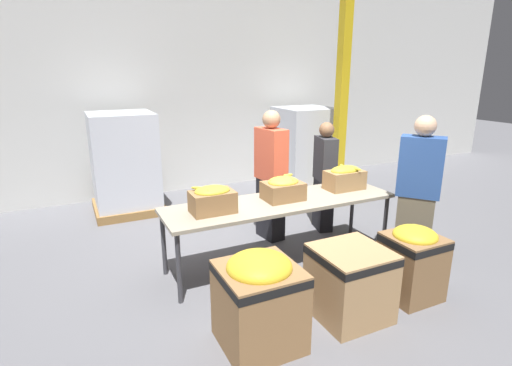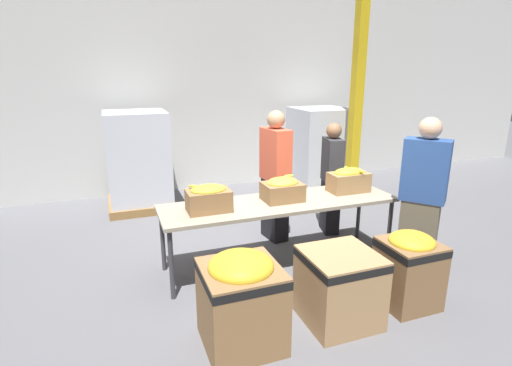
% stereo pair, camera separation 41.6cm
% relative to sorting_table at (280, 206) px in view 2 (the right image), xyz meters
% --- Properties ---
extents(ground_plane, '(30.00, 30.00, 0.00)m').
position_rel_sorting_table_xyz_m(ground_plane, '(0.00, 0.00, -0.73)').
color(ground_plane, slate).
extents(wall_back, '(16.00, 0.08, 4.00)m').
position_rel_sorting_table_xyz_m(wall_back, '(0.00, 3.49, 1.27)').
color(wall_back, silver).
rests_on(wall_back, ground_plane).
extents(sorting_table, '(2.74, 0.76, 0.79)m').
position_rel_sorting_table_xyz_m(sorting_table, '(0.00, 0.00, 0.00)').
color(sorting_table, '#9E937F').
rests_on(sorting_table, ground_plane).
extents(banana_box_0, '(0.46, 0.30, 0.29)m').
position_rel_sorting_table_xyz_m(banana_box_0, '(-0.84, -0.03, 0.20)').
color(banana_box_0, olive).
rests_on(banana_box_0, sorting_table).
extents(banana_box_1, '(0.45, 0.35, 0.28)m').
position_rel_sorting_table_xyz_m(banana_box_1, '(0.04, 0.03, 0.19)').
color(banana_box_1, olive).
rests_on(banana_box_1, sorting_table).
extents(banana_box_2, '(0.48, 0.33, 0.31)m').
position_rel_sorting_table_xyz_m(banana_box_2, '(0.94, 0.06, 0.20)').
color(banana_box_2, '#A37A4C').
rests_on(banana_box_2, sorting_table).
extents(volunteer_0, '(0.29, 0.49, 1.75)m').
position_rel_sorting_table_xyz_m(volunteer_0, '(0.25, 0.73, 0.13)').
color(volunteer_0, black).
rests_on(volunteer_0, ground_plane).
extents(volunteer_1, '(0.48, 0.52, 1.77)m').
position_rel_sorting_table_xyz_m(volunteer_1, '(1.44, -0.66, 0.14)').
color(volunteer_1, '#6B604C').
rests_on(volunteer_1, ground_plane).
extents(volunteer_2, '(0.31, 0.46, 1.55)m').
position_rel_sorting_table_xyz_m(volunteer_2, '(1.07, 0.68, 0.04)').
color(volunteer_2, black).
rests_on(volunteer_2, ground_plane).
extents(donation_bin_0, '(0.64, 0.64, 0.83)m').
position_rel_sorting_table_xyz_m(donation_bin_0, '(-0.87, -1.21, -0.30)').
color(donation_bin_0, olive).
rests_on(donation_bin_0, ground_plane).
extents(donation_bin_1, '(0.64, 0.64, 0.67)m').
position_rel_sorting_table_xyz_m(donation_bin_1, '(0.07, -1.21, -0.37)').
color(donation_bin_1, tan).
rests_on(donation_bin_1, ground_plane).
extents(donation_bin_2, '(0.51, 0.51, 0.76)m').
position_rel_sorting_table_xyz_m(donation_bin_2, '(0.84, -1.21, -0.33)').
color(donation_bin_2, olive).
rests_on(donation_bin_2, ground_plane).
extents(support_pillar, '(0.17, 0.17, 4.00)m').
position_rel_sorting_table_xyz_m(support_pillar, '(2.19, 1.84, 1.27)').
color(support_pillar, gold).
rests_on(support_pillar, ground_plane).
extents(pallet_stack_0, '(1.09, 1.09, 1.54)m').
position_rel_sorting_table_xyz_m(pallet_stack_0, '(2.01, 2.69, 0.03)').
color(pallet_stack_0, olive).
rests_on(pallet_stack_0, ground_plane).
extents(pallet_stack_1, '(1.05, 1.05, 1.60)m').
position_rel_sorting_table_xyz_m(pallet_stack_1, '(-1.36, 2.68, 0.05)').
color(pallet_stack_1, olive).
rests_on(pallet_stack_1, ground_plane).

